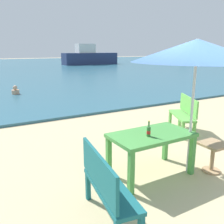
% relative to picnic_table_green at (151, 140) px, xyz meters
% --- Properties ---
extents(sea_water, '(120.00, 50.00, 0.08)m').
position_rel_picnic_table_green_xyz_m(sea_water, '(0.93, 29.15, -0.61)').
color(sea_water, '#2D6075').
rests_on(sea_water, ground_plane).
extents(picnic_table_green, '(1.40, 0.80, 0.76)m').
position_rel_picnic_table_green_xyz_m(picnic_table_green, '(0.00, 0.00, 0.00)').
color(picnic_table_green, '#4C9E47').
rests_on(picnic_table_green, ground_plane).
extents(beer_bottle_amber, '(0.07, 0.07, 0.26)m').
position_rel_picnic_table_green_xyz_m(beer_bottle_amber, '(-0.13, -0.08, 0.20)').
color(beer_bottle_amber, '#2D662D').
rests_on(beer_bottle_amber, picnic_table_green).
extents(patio_umbrella, '(2.10, 2.10, 2.30)m').
position_rel_picnic_table_green_xyz_m(patio_umbrella, '(0.63, -0.27, 1.47)').
color(patio_umbrella, silver).
rests_on(patio_umbrella, ground_plane).
extents(side_table_wood, '(0.44, 0.44, 0.54)m').
position_rel_picnic_table_green_xyz_m(side_table_wood, '(1.03, -0.46, -0.30)').
color(side_table_wood, tan).
rests_on(side_table_wood, ground_plane).
extents(bench_teal_center, '(0.53, 1.24, 0.95)m').
position_rel_picnic_table_green_xyz_m(bench_teal_center, '(-1.26, -0.69, -0.11)').
color(bench_teal_center, '#196066').
rests_on(bench_teal_center, ground_plane).
extents(bench_green_left, '(0.87, 1.23, 0.95)m').
position_rel_picnic_table_green_xyz_m(bench_green_left, '(2.21, 1.37, -0.11)').
color(bench_green_left, '#60B24C').
rests_on(bench_green_left, ground_plane).
extents(swimmer_person, '(0.34, 0.34, 0.41)m').
position_rel_picnic_table_green_xyz_m(swimmer_person, '(-0.75, 9.11, -0.41)').
color(swimmer_person, tan).
rests_on(swimmer_person, sea_water).
extents(boat_fishing_trawler, '(4.24, 1.16, 1.54)m').
position_rel_picnic_table_green_xyz_m(boat_fishing_trawler, '(28.01, 26.83, -0.02)').
color(boat_fishing_trawler, gray).
rests_on(boat_fishing_trawler, sea_water).
extents(boat_sailboat, '(7.50, 2.05, 2.73)m').
position_rel_picnic_table_green_xyz_m(boat_sailboat, '(12.01, 28.39, 0.41)').
color(boat_sailboat, navy).
rests_on(boat_sailboat, sea_water).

